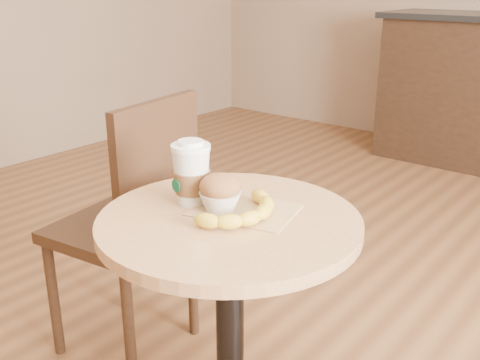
{
  "coord_description": "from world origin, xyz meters",
  "views": [
    {
      "loc": [
        0.68,
        -0.91,
        1.28
      ],
      "look_at": [
        -0.09,
        0.05,
        0.83
      ],
      "focal_mm": 42.0,
      "sensor_mm": 36.0,
      "label": 1
    }
  ],
  "objects_px": {
    "chair_left": "(134,220)",
    "coffee_cup": "(191,175)",
    "cafe_table": "(230,309)",
    "banana": "(246,211)",
    "muffin": "(220,192)"
  },
  "relations": [
    {
      "from": "cafe_table",
      "to": "coffee_cup",
      "type": "height_order",
      "value": "coffee_cup"
    },
    {
      "from": "muffin",
      "to": "banana",
      "type": "distance_m",
      "value": 0.08
    },
    {
      "from": "coffee_cup",
      "to": "banana",
      "type": "bearing_deg",
      "value": 10.76
    },
    {
      "from": "chair_left",
      "to": "coffee_cup",
      "type": "bearing_deg",
      "value": 59.92
    },
    {
      "from": "chair_left",
      "to": "muffin",
      "type": "distance_m",
      "value": 0.64
    },
    {
      "from": "chair_left",
      "to": "banana",
      "type": "height_order",
      "value": "chair_left"
    },
    {
      "from": "cafe_table",
      "to": "chair_left",
      "type": "xyz_separation_m",
      "value": [
        -0.59,
        0.2,
        0.01
      ]
    },
    {
      "from": "chair_left",
      "to": "banana",
      "type": "bearing_deg",
      "value": 65.71
    },
    {
      "from": "cafe_table",
      "to": "banana",
      "type": "distance_m",
      "value": 0.27
    },
    {
      "from": "chair_left",
      "to": "muffin",
      "type": "height_order",
      "value": "chair_left"
    },
    {
      "from": "cafe_table",
      "to": "chair_left",
      "type": "relative_size",
      "value": 0.81
    },
    {
      "from": "chair_left",
      "to": "coffee_cup",
      "type": "xyz_separation_m",
      "value": [
        0.46,
        -0.19,
        0.31
      ]
    },
    {
      "from": "coffee_cup",
      "to": "chair_left",
      "type": "bearing_deg",
      "value": 167.4
    },
    {
      "from": "coffee_cup",
      "to": "cafe_table",
      "type": "bearing_deg",
      "value": 5.5
    },
    {
      "from": "cafe_table",
      "to": "coffee_cup",
      "type": "xyz_separation_m",
      "value": [
        -0.13,
        0.01,
        0.32
      ]
    }
  ]
}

